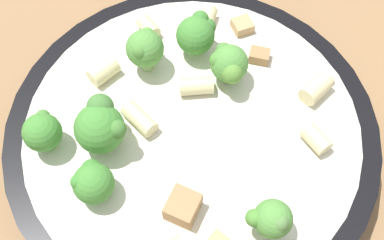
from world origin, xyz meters
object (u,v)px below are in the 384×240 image
Objects in this scene: chicken_chunk_1 at (259,56)px; broccoli_floret_1 at (145,48)px; broccoli_floret_5 at (197,34)px; rigatoni_4 at (104,71)px; rigatoni_3 at (316,139)px; chicken_chunk_0 at (242,26)px; broccoli_floret_3 at (43,132)px; broccoli_floret_2 at (100,125)px; broccoli_floret_6 at (229,64)px; rigatoni_1 at (196,86)px; rigatoni_0 at (140,119)px; rigatoni_5 at (316,88)px; chicken_chunk_3 at (183,207)px; rigatoni_2 at (207,18)px; pasta_bowl at (192,135)px; rigatoni_6 at (148,27)px; broccoli_floret_0 at (268,222)px; broccoli_floret_4 at (92,181)px.

broccoli_floret_1 is at bearing 151.41° from chicken_chunk_1.
rigatoni_4 is (-0.08, 0.02, -0.01)m from broccoli_floret_5.
chicken_chunk_0 is (0.02, 0.12, -0.00)m from rigatoni_3.
broccoli_floret_3 is 0.08m from rigatoni_4.
broccoli_floret_2 is (-0.06, -0.04, 0.00)m from broccoli_floret_1.
broccoli_floret_2 is 0.06m from rigatoni_4.
broccoli_floret_1 is 0.07m from broccoli_floret_6.
rigatoni_1 is (0.09, -0.00, -0.02)m from broccoli_floret_2.
broccoli_floret_3 is at bearing -174.30° from broccoli_floret_5.
rigatoni_0 is 1.77× the size of chicken_chunk_1.
broccoli_floret_2 is 1.58× the size of rigatoni_5.
chicken_chunk_0 is at bearing 95.79° from rigatoni_5.
rigatoni_2 is at bearing 50.16° from chicken_chunk_3.
rigatoni_4 is at bearing 170.40° from chicken_chunk_0.
rigatoni_3 is at bearing -34.14° from broccoli_floret_2.
broccoli_floret_5 reaches higher than broccoli_floret_6.
rigatoni_0 is at bearing -164.80° from chicken_chunk_0.
rigatoni_5 is (0.10, -0.03, 0.02)m from pasta_bowl.
broccoli_floret_1 reaches higher than pasta_bowl.
rigatoni_3 is 1.31× the size of chicken_chunk_1.
broccoli_floret_2 is at bearing 179.90° from rigatoni_1.
broccoli_floret_1 is at bearing 34.09° from broccoli_floret_2.
broccoli_floret_6 is 1.50× the size of rigatoni_4.
rigatoni_6 is at bearing 67.59° from chicken_chunk_3.
broccoli_floret_0 is 0.15m from chicken_chunk_1.
rigatoni_5 reaches higher than rigatoni_2.
rigatoni_6 is (0.12, 0.05, -0.01)m from broccoli_floret_3.
broccoli_floret_6 is 0.07m from rigatoni_2.
rigatoni_1 is 0.08m from rigatoni_6.
broccoli_floret_4 is at bearing -168.29° from broccoli_floret_6.
broccoli_floret_3 is 1.31× the size of rigatoni_1.
broccoli_floret_1 is 0.09m from chicken_chunk_0.
rigatoni_4 is at bearing 145.04° from broccoli_floret_6.
broccoli_floret_5 is 0.13m from rigatoni_3.
broccoli_floret_5 is (0.05, 0.16, 0.00)m from broccoli_floret_0.
rigatoni_6 is (0.05, 0.08, -0.00)m from rigatoni_0.
rigatoni_3 is (0.16, -0.06, -0.01)m from broccoli_floret_4.
rigatoni_2 is 0.93× the size of rigatoni_3.
broccoli_floret_5 is 1.84× the size of rigatoni_2.
rigatoni_1 is 1.01× the size of rigatoni_5.
chicken_chunk_0 is at bearing 40.88° from broccoli_floret_6.
rigatoni_0 is at bearing 157.87° from rigatoni_5.
broccoli_floret_3 is at bearing -167.30° from broccoli_floret_1.
broccoli_floret_2 is (-0.06, 0.03, 0.04)m from pasta_bowl.
rigatoni_5 is at bearing -58.46° from rigatoni_6.
chicken_chunk_3 is (-0.09, -0.08, -0.01)m from broccoli_floret_6.
broccoli_floret_0 reaches higher than rigatoni_4.
chicken_chunk_3 reaches higher than chicken_chunk_1.
chicken_chunk_1 is at bearing -102.68° from chicken_chunk_0.
rigatoni_0 is at bearing 29.82° from broccoli_floret_4.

